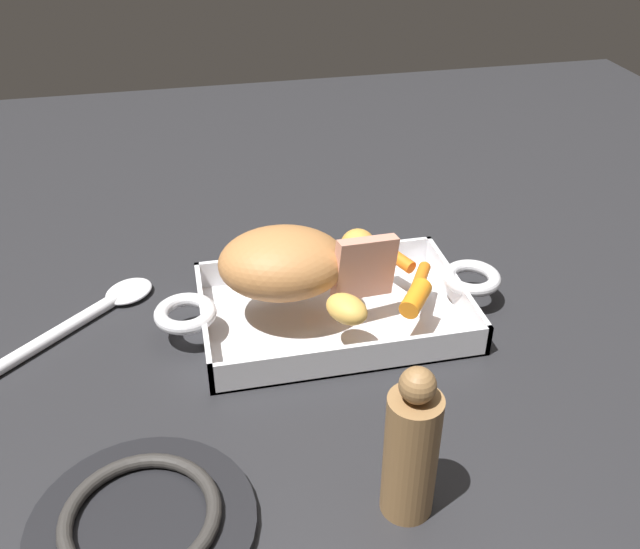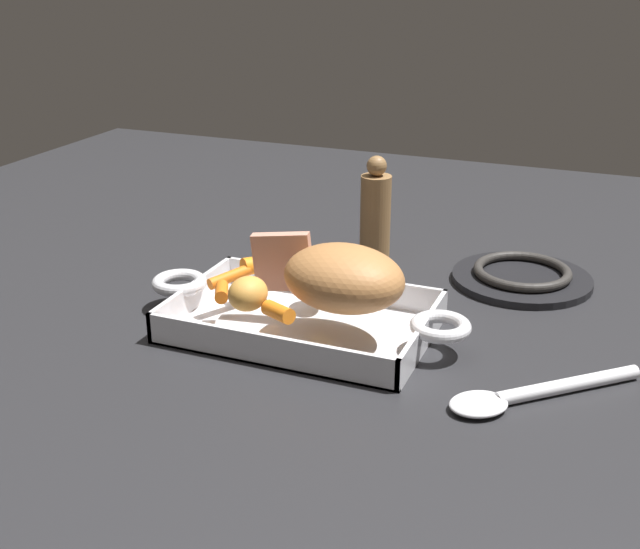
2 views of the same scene
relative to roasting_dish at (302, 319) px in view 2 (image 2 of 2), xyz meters
name	(u,v)px [view 2 (image 2 of 2)]	position (x,y,z in m)	size (l,w,h in m)	color
ground_plane	(302,330)	(0.00, 0.00, -0.02)	(1.91, 1.91, 0.00)	#232326
roasting_dish	(302,319)	(0.00, 0.00, 0.00)	(0.43, 0.21, 0.05)	silver
pork_roast	(344,278)	(-0.06, 0.01, 0.07)	(0.15, 0.12, 0.08)	#B07440
roast_slice_thick	(283,262)	(0.03, -0.02, 0.07)	(0.02, 0.08, 0.08)	tan
baby_carrot_center_left	(277,312)	(0.00, 0.07, 0.04)	(0.02, 0.02, 0.05)	orange
baby_carrot_northwest	(222,292)	(0.09, 0.04, 0.04)	(0.02, 0.02, 0.05)	orange
baby_carrot_northeast	(260,264)	(0.09, -0.06, 0.04)	(0.02, 0.02, 0.05)	orange
baby_carrot_southeast	(229,277)	(0.11, -0.01, 0.04)	(0.02, 0.02, 0.06)	orange
potato_whole	(320,269)	(0.00, -0.06, 0.05)	(0.05, 0.04, 0.03)	gold
potato_corner	(248,294)	(0.05, 0.06, 0.05)	(0.05, 0.05, 0.04)	gold
stove_burner_rear	(522,276)	(-0.24, -0.27, -0.01)	(0.20, 0.20, 0.02)	black
serving_spoon	(524,395)	(-0.29, 0.07, -0.01)	(0.20, 0.18, 0.02)	white
pepper_mill	(378,212)	(0.00, -0.29, 0.06)	(0.05, 0.05, 0.16)	olive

